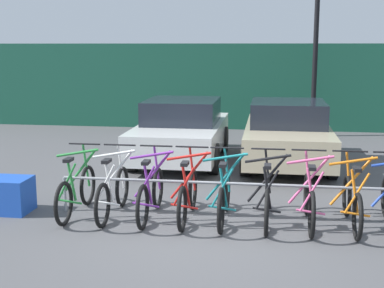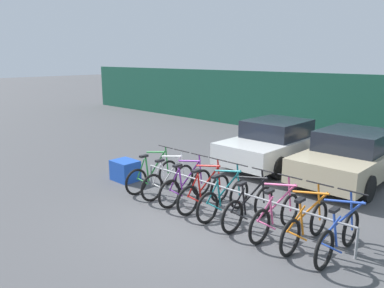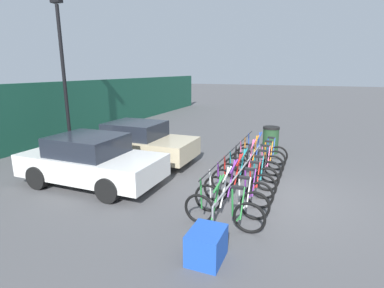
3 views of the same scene
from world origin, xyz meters
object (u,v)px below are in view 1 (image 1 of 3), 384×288
object	(u,v)px
car_white	(182,131)
cargo_crate	(8,195)
bicycle_black	(267,199)
bicycle_purple	(151,194)
lamp_post	(317,21)
bicycle_green	(76,191)
bike_rack	(230,186)
car_beige	(287,134)
bicycle_teal	(224,197)
bicycle_red	(188,195)
bicycle_orange	(352,202)
bicycle_pink	(309,200)
bicycle_white	(113,192)

from	to	relation	value
car_white	cargo_crate	bearing A→B (deg)	-116.80
bicycle_black	cargo_crate	size ratio (longest dim) A/B	2.44
bicycle_purple	lamp_post	bearing A→B (deg)	73.41
cargo_crate	bicycle_green	bearing A→B (deg)	1.74
bike_rack	car_beige	bearing A→B (deg)	76.18
bicycle_teal	bicycle_red	bearing A→B (deg)	-177.95
bicycle_teal	car_beige	size ratio (longest dim) A/B	0.43
bicycle_orange	bicycle_teal	bearing A→B (deg)	-177.42
bicycle_orange	car_white	xyz separation A→B (m)	(-3.17, 4.12, 0.31)
cargo_crate	bicycle_black	bearing A→B (deg)	0.48
bike_rack	car_white	distance (m)	4.21
bicycle_black	bicycle_purple	bearing A→B (deg)	176.42
bicycle_red	car_white	bearing A→B (deg)	100.72
bicycle_red	bicycle_black	world-z (taller)	same
bicycle_pink	car_beige	size ratio (longest dim) A/B	0.43
bicycle_green	bicycle_orange	world-z (taller)	same
bicycle_red	car_beige	bearing A→B (deg)	68.80
bicycle_black	car_white	xyz separation A→B (m)	(-1.96, 4.12, 0.31)
bike_rack	car_white	size ratio (longest dim) A/B	1.33
cargo_crate	lamp_post	bearing A→B (deg)	56.53
car_white	bicycle_green	bearing A→B (deg)	-103.33
bicycle_white	bicycle_pink	distance (m)	2.96
bicycle_orange	car_white	distance (m)	5.21
bicycle_teal	cargo_crate	world-z (taller)	bicycle_teal
bicycle_pink	bicycle_black	bearing A→B (deg)	-178.56
bicycle_white	bicycle_orange	world-z (taller)	same
bicycle_purple	bicycle_orange	xyz separation A→B (m)	(2.97, 0.00, 0.00)
bicycle_orange	lamp_post	distance (m)	8.48
bicycle_purple	bicycle_black	world-z (taller)	same
car_white	car_beige	distance (m)	2.36
bicycle_purple	bicycle_teal	bearing A→B (deg)	3.99
car_beige	cargo_crate	xyz separation A→B (m)	(-4.46, -4.11, -0.42)
bicycle_orange	bicycle_pink	bearing A→B (deg)	-177.42
bicycle_purple	bicycle_green	bearing A→B (deg)	-176.01
car_beige	bicycle_black	bearing A→B (deg)	-95.66
bicycle_black	bicycle_pink	xyz separation A→B (m)	(0.61, 0.00, 0.00)
bicycle_orange	car_beige	distance (m)	4.17
bicycle_white	bicycle_orange	xyz separation A→B (m)	(3.56, 0.00, 0.00)
bicycle_purple	car_beige	xyz separation A→B (m)	(2.16, 4.08, 0.31)
bike_rack	car_beige	world-z (taller)	car_beige
bicycle_red	car_beige	distance (m)	4.39
car_beige	car_white	bearing A→B (deg)	179.08
bicycle_green	cargo_crate	distance (m)	1.13
bicycle_teal	bicycle_orange	xyz separation A→B (m)	(1.85, 0.00, 0.00)
bicycle_teal	bicycle_orange	bearing A→B (deg)	2.05
bicycle_black	car_beige	xyz separation A→B (m)	(0.40, 4.08, 0.31)
bicycle_green	bicycle_orange	xyz separation A→B (m)	(4.15, 0.00, 0.00)
bicycle_black	bicycle_pink	distance (m)	0.61
cargo_crate	bicycle_teal	bearing A→B (deg)	0.57
bicycle_teal	cargo_crate	bearing A→B (deg)	-177.38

